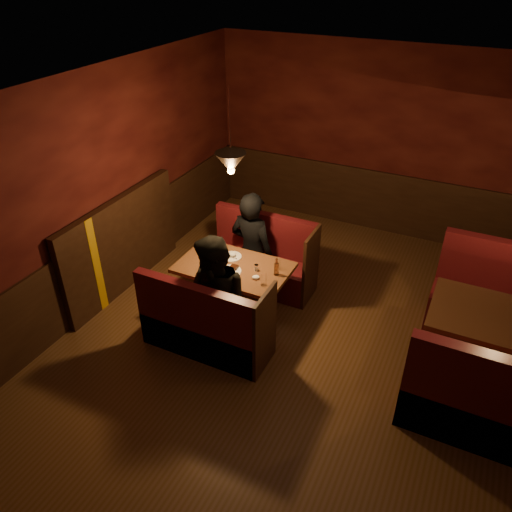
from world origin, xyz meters
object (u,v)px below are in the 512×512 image
at_px(main_bench_near, 205,330).
at_px(second_bench_near, 491,412).
at_px(main_table, 235,277).
at_px(diner_a, 252,230).
at_px(diner_b, 214,282).
at_px(main_bench_far, 263,263).
at_px(second_bench_far, 503,307).
at_px(second_table, 500,334).

bearing_deg(main_bench_near, second_bench_near, 2.30).
distance_m(main_table, main_bench_near, 0.80).
relative_size(diner_a, diner_b, 1.00).
bearing_deg(diner_a, diner_b, 103.22).
xyz_separation_m(main_bench_near, diner_a, (-0.10, 1.42, 0.55)).
bearing_deg(diner_a, second_bench_near, 163.84).
bearing_deg(main_bench_far, main_bench_near, -90.00).
distance_m(main_bench_far, main_bench_near, 1.54).
bearing_deg(main_table, second_bench_near, -12.08).
bearing_deg(second_bench_far, second_bench_near, -90.00).
relative_size(main_bench_near, second_table, 1.02).
xyz_separation_m(main_bench_far, diner_a, (-0.10, -0.11, 0.55)).
bearing_deg(main_bench_far, second_table, -10.39).
distance_m(diner_a, diner_b, 1.24).
bearing_deg(diner_b, main_table, 118.00).
relative_size(second_bench_near, diner_a, 0.92).
bearing_deg(second_bench_near, second_table, 92.20).
bearing_deg(main_table, main_bench_far, 88.81).
height_order(main_table, main_bench_near, main_bench_near).
bearing_deg(diner_a, main_bench_near, 100.75).
bearing_deg(main_table, second_table, 4.27).
bearing_deg(main_table, diner_a, 97.72).
xyz_separation_m(main_bench_far, second_bench_far, (3.01, 0.33, 0.04)).
bearing_deg(second_bench_far, main_table, -160.12).
height_order(main_table, second_bench_far, second_bench_far).
xyz_separation_m(main_bench_far, second_table, (2.97, -0.55, 0.29)).
xyz_separation_m(second_bench_far, second_bench_near, (0.00, -1.74, 0.00)).
height_order(main_table, second_table, main_table).
xyz_separation_m(diner_a, diner_b, (0.14, -1.23, -0.00)).
bearing_deg(main_bench_near, main_bench_far, 90.00).
bearing_deg(second_bench_far, main_bench_near, -148.25).
bearing_deg(diner_b, second_bench_far, 51.91).
xyz_separation_m(second_table, diner_b, (-2.93, -0.80, 0.27)).
distance_m(second_bench_far, second_bench_near, 1.74).
bearing_deg(diner_b, diner_a, 119.19).
distance_m(second_bench_near, diner_b, 3.01).
xyz_separation_m(main_table, diner_a, (-0.09, 0.65, 0.32)).
distance_m(main_bench_far, second_table, 3.04).
relative_size(main_bench_far, diner_a, 0.85).
relative_size(main_table, second_bench_far, 0.84).
xyz_separation_m(second_bench_far, diner_b, (-2.97, -1.67, 0.51)).
distance_m(second_bench_far, diner_a, 3.18).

